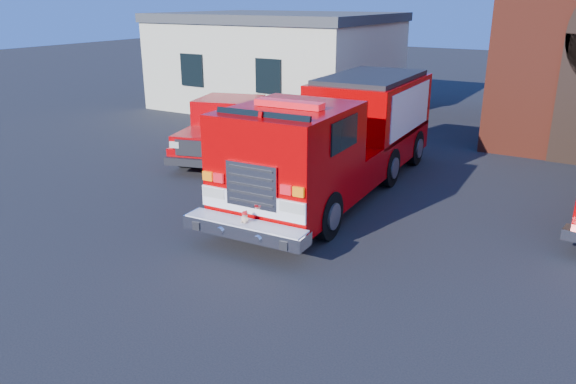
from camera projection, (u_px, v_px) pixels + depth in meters
The scene contains 4 objects.
ground at pixel (315, 231), 12.74m from camera, with size 100.00×100.00×0.00m, color black.
side_building at pixel (279, 60), 26.92m from camera, with size 10.20×8.20×4.35m.
fire_engine at pixel (340, 137), 15.00m from camera, with size 3.02×9.52×2.90m.
pickup_truck at pixel (233, 127), 18.80m from camera, with size 3.66×6.26×1.93m.
Camera 1 is at (5.49, -10.40, 5.02)m, focal length 35.00 mm.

